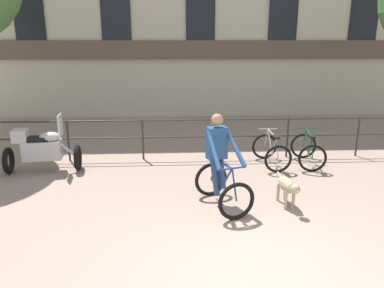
{
  "coord_description": "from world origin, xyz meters",
  "views": [
    {
      "loc": [
        -1.12,
        -4.07,
        3.01
      ],
      "look_at": [
        -0.74,
        2.86,
        1.05
      ],
      "focal_mm": 35.0,
      "sensor_mm": 36.0,
      "label": 1
    }
  ],
  "objects": [
    {
      "name": "dog",
      "position": [
        0.98,
        2.23,
        0.39
      ],
      "size": [
        0.28,
        0.97,
        0.56
      ],
      "rotation": [
        0.0,
        0.0,
        0.1
      ],
      "color": "tan",
      "rests_on": "ground_plane"
    },
    {
      "name": "canal_railing",
      "position": [
        -0.0,
        5.2,
        0.71
      ],
      "size": [
        15.05,
        0.05,
        1.05
      ],
      "color": "#2D2B28",
      "rests_on": "ground_plane"
    },
    {
      "name": "parked_bicycle_mid_left",
      "position": [
        2.2,
        4.54,
        0.36
      ],
      "size": [
        0.81,
        1.19,
        0.86
      ],
      "rotation": [
        0.0,
        0.0,
        3.0
      ],
      "color": "black",
      "rests_on": "ground_plane"
    },
    {
      "name": "parked_bicycle_near_lamp",
      "position": [
        1.28,
        4.54,
        0.36
      ],
      "size": [
        0.73,
        1.15,
        0.86
      ],
      "rotation": [
        0.0,
        0.0,
        3.2
      ],
      "color": "black",
      "rests_on": "ground_plane"
    },
    {
      "name": "ground_plane",
      "position": [
        0.0,
        0.0,
        0.0
      ],
      "size": [
        60.0,
        60.0,
        0.0
      ],
      "primitive_type": "plane",
      "color": "gray"
    },
    {
      "name": "parked_motorcycle",
      "position": [
        -4.14,
        4.38,
        0.56
      ],
      "size": [
        1.72,
        0.79,
        1.35
      ],
      "rotation": [
        0.0,
        0.0,
        1.67
      ],
      "color": "black",
      "rests_on": "ground_plane"
    },
    {
      "name": "cyclist_with_bike",
      "position": [
        -0.25,
        2.4,
        0.76
      ],
      "size": [
        1.0,
        1.32,
        1.7
      ],
      "rotation": [
        0.0,
        0.0,
        0.3
      ],
      "color": "black",
      "rests_on": "ground_plane"
    }
  ]
}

